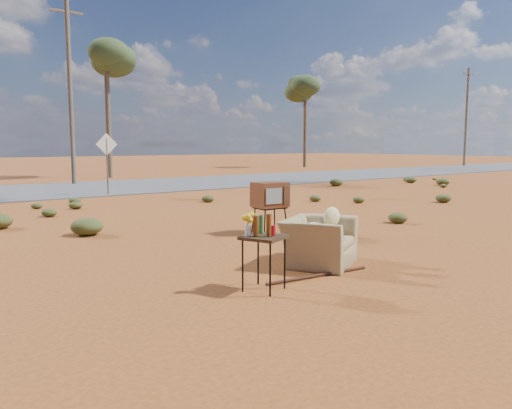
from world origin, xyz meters
TOP-DOWN VIEW (x-y plane):
  - ground at (0.00, 0.00)m, footprint 140.00×140.00m
  - highway at (0.00, 15.00)m, footprint 140.00×7.00m
  - armchair at (0.29, 0.06)m, footprint 1.40×1.32m
  - tv_unit at (1.32, 2.55)m, footprint 0.68×0.56m
  - side_table at (-1.29, -0.53)m, footprint 0.63×0.63m
  - rusty_bar at (-0.27, -0.51)m, footprint 1.69×0.21m
  - road_sign at (1.50, 12.00)m, footprint 0.78×0.06m
  - eucalyptus_center at (5.00, 21.00)m, footprint 3.20×3.20m
  - eucalyptus_right at (22.00, 24.00)m, footprint 3.20×3.20m
  - utility_pole_center at (2.00, 17.50)m, footprint 1.40×0.20m
  - utility_pole_east at (34.00, 17.50)m, footprint 1.40×0.20m
  - scrub_patch at (-0.82, 4.41)m, footprint 17.49×8.07m

SIDE VIEW (x-z plane):
  - ground at x=0.00m, z-range 0.00..0.00m
  - highway at x=0.00m, z-range 0.00..0.04m
  - rusty_bar at x=-0.27m, z-range 0.00..0.05m
  - scrub_patch at x=-0.82m, z-range -0.03..0.30m
  - armchair at x=0.29m, z-range -0.03..0.91m
  - side_table at x=-1.29m, z-range 0.23..1.19m
  - tv_unit at x=1.32m, z-range 0.25..1.29m
  - road_sign at x=1.50m, z-range 0.41..2.60m
  - utility_pole_center at x=2.00m, z-range 0.15..8.15m
  - utility_pole_east at x=34.00m, z-range 0.15..8.15m
  - eucalyptus_right at x=22.00m, z-range 2.39..9.49m
  - eucalyptus_center at x=5.00m, z-range 2.63..10.23m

